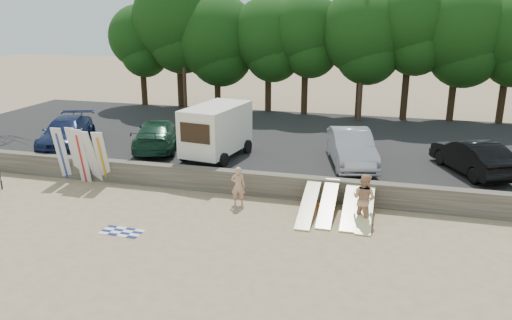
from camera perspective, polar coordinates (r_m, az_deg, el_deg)
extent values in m
plane|color=tan|center=(18.35, 1.71, -7.59)|extent=(120.00, 120.00, 0.00)
cube|color=#6B6356|center=(20.89, 3.63, -3.04)|extent=(44.00, 0.50, 1.00)
cube|color=#282828|center=(28.00, 6.70, 1.73)|extent=(44.00, 14.50, 0.70)
cylinder|color=#382616|center=(38.62, -12.71, 8.67)|extent=(0.44, 0.44, 3.37)
sphere|color=#1C4814|center=(38.31, -13.03, 13.56)|extent=(4.62, 4.62, 4.62)
cylinder|color=#382616|center=(37.29, -8.67, 9.29)|extent=(0.44, 0.44, 4.24)
sphere|color=#1C4814|center=(36.99, -8.96, 15.67)|extent=(6.30, 6.30, 6.30)
cylinder|color=#382616|center=(36.30, -4.42, 8.56)|extent=(0.44, 0.44, 3.41)
sphere|color=#1C4814|center=(35.97, -4.54, 13.82)|extent=(5.95, 5.95, 5.95)
cylinder|color=#382616|center=(35.23, 1.40, 8.46)|extent=(0.44, 0.44, 3.53)
sphere|color=#1C4814|center=(34.90, 1.44, 14.07)|extent=(5.15, 5.15, 5.15)
cylinder|color=#382616|center=(34.53, 5.57, 8.41)|extent=(0.44, 0.44, 3.77)
sphere|color=#1C4814|center=(34.19, 5.75, 14.53)|extent=(4.85, 4.85, 4.85)
cylinder|color=#382616|center=(33.83, 11.73, 7.96)|extent=(0.44, 0.44, 3.76)
sphere|color=#1C4814|center=(33.48, 12.11, 14.18)|extent=(5.53, 5.53, 5.53)
cylinder|color=#382616|center=(33.84, 16.69, 7.97)|extent=(0.44, 0.44, 4.18)
sphere|color=#1C4814|center=(33.51, 17.29, 14.87)|extent=(5.03, 5.03, 5.03)
cylinder|color=#382616|center=(34.46, 21.54, 7.38)|extent=(0.44, 0.44, 3.85)
sphere|color=#1C4814|center=(34.12, 22.23, 13.62)|extent=(5.92, 5.92, 5.92)
cylinder|color=#382616|center=(34.92, 26.35, 6.83)|extent=(0.44, 0.44, 3.74)
sphere|color=#1C4814|center=(34.59, 27.15, 12.78)|extent=(5.18, 5.18, 5.18)
cylinder|color=#473321|center=(35.19, -8.32, 12.76)|extent=(0.26, 0.26, 9.00)
cylinder|color=#473321|center=(32.42, 12.07, 12.24)|extent=(0.26, 0.26, 9.00)
cube|color=white|center=(23.98, -4.55, 3.64)|extent=(2.57, 4.22, 2.18)
cube|color=black|center=(22.24, -7.01, 3.05)|extent=(1.48, 0.27, 0.89)
cylinder|color=black|center=(23.69, -8.18, 0.58)|extent=(0.30, 0.68, 0.65)
cylinder|color=black|center=(22.69, -3.71, -0.01)|extent=(0.30, 0.68, 0.65)
cylinder|color=black|center=(25.83, -5.17, 2.04)|extent=(0.30, 0.68, 0.65)
cylinder|color=black|center=(24.91, -0.98, 1.56)|extent=(0.30, 0.68, 0.65)
imported|color=#131F44|center=(27.86, -20.84, 2.96)|extent=(3.61, 5.48, 1.48)
imported|color=#133424|center=(26.08, -11.09, 2.89)|extent=(3.51, 5.54, 1.50)
imported|color=#A09FA4|center=(23.27, 10.83, 1.39)|extent=(2.87, 5.20, 1.62)
imported|color=black|center=(23.67, 23.47, 0.38)|extent=(3.36, 4.80, 1.50)
cube|color=silver|center=(24.42, -21.31, 0.67)|extent=(0.53, 0.65, 2.55)
cube|color=silver|center=(24.13, -19.92, 0.65)|extent=(0.56, 0.59, 2.57)
cube|color=silver|center=(23.68, -19.34, 0.42)|extent=(0.51, 0.54, 2.57)
cube|color=silver|center=(23.51, -18.30, 0.34)|extent=(0.62, 0.84, 2.52)
cube|color=silver|center=(23.27, -17.18, 0.27)|extent=(0.63, 0.88, 2.51)
cube|color=#FFF1A0|center=(19.16, 6.00, -5.08)|extent=(0.56, 2.89, 0.93)
cube|color=#FFF1A0|center=(19.30, 8.23, -4.87)|extent=(0.56, 2.87, 1.02)
cube|color=#FFF1A0|center=(19.23, 10.79, -5.12)|extent=(0.56, 2.88, 0.99)
cube|color=#FFF1A0|center=(19.13, 12.40, -5.43)|extent=(0.56, 2.89, 0.94)
imported|color=tan|center=(20.04, -2.05, -2.98)|extent=(0.63, 0.47, 1.60)
imported|color=tan|center=(18.70, 12.22, -4.35)|extent=(1.16, 1.07, 1.90)
cube|color=green|center=(20.19, 8.53, -4.95)|extent=(0.46, 0.41, 0.32)
cube|color=#D65A19|center=(20.02, 6.62, -5.22)|extent=(0.32, 0.27, 0.22)
plane|color=white|center=(18.54, -15.10, -7.93)|extent=(1.56, 1.56, 0.00)
imported|color=black|center=(24.30, -27.24, -0.22)|extent=(3.50, 3.47, 2.48)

